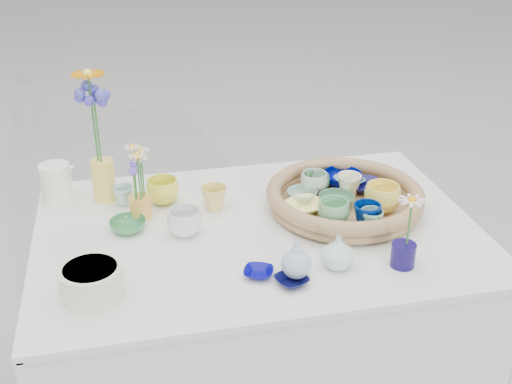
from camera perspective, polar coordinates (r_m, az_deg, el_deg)
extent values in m
imported|color=#000772|center=(2.07, 7.67, 1.16)|extent=(0.13, 0.13, 0.04)
imported|color=#0D0C42|center=(2.05, 9.31, 0.55)|extent=(0.15, 0.15, 0.03)
imported|color=#FFE357|center=(1.92, 11.15, -0.53)|extent=(0.14, 0.14, 0.08)
imported|color=#4F8560|center=(1.94, 7.16, -0.78)|extent=(0.11, 0.11, 0.03)
imported|color=#73BA7F|center=(1.83, 6.90, -1.83)|extent=(0.11, 0.11, 0.07)
imported|color=#99C0B1|center=(1.97, 4.12, -0.28)|extent=(0.11, 0.11, 0.03)
imported|color=silver|center=(2.00, 5.19, 0.84)|extent=(0.11, 0.11, 0.07)
imported|color=#FFFCD1|center=(2.00, 8.27, 0.61)|extent=(0.10, 0.10, 0.07)
imported|color=#70B6D2|center=(2.08, 8.29, 0.97)|extent=(0.11, 0.11, 0.02)
imported|color=#001960|center=(1.83, 9.80, -2.09)|extent=(0.08, 0.08, 0.07)
imported|color=#FFFB85|center=(1.90, 4.43, -1.28)|extent=(0.14, 0.14, 0.03)
imported|color=#79B7A4|center=(1.82, 10.22, -2.49)|extent=(0.07, 0.07, 0.06)
imported|color=#42844F|center=(2.01, 5.49, 0.83)|extent=(0.10, 0.10, 0.06)
imported|color=yellow|center=(1.99, -8.27, 0.08)|extent=(0.10, 0.10, 0.08)
imported|color=#E0CB62|center=(1.94, -3.76, -0.54)|extent=(0.09, 0.09, 0.07)
imported|color=#368246|center=(1.87, -11.31, -2.93)|extent=(0.11, 0.11, 0.03)
imported|color=silver|center=(1.81, -6.36, -2.69)|extent=(0.12, 0.12, 0.08)
imported|color=#040372|center=(1.64, 0.23, -7.18)|extent=(0.10, 0.10, 0.02)
imported|color=#9CC8C4|center=(2.01, -11.69, -0.30)|extent=(0.07, 0.07, 0.06)
imported|color=#0A0B36|center=(1.61, 3.20, -7.86)|extent=(0.10, 0.10, 0.02)
imported|color=silver|center=(1.67, 7.29, -5.27)|extent=(0.10, 0.10, 0.09)
cylinder|color=#130A49|center=(1.71, 12.94, -5.47)|extent=(0.07, 0.07, 0.06)
cylinder|color=#F1D153|center=(2.03, -13.38, 1.03)|extent=(0.09, 0.09, 0.13)
cylinder|color=gold|center=(1.91, -10.23, -1.38)|extent=(0.09, 0.09, 0.07)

